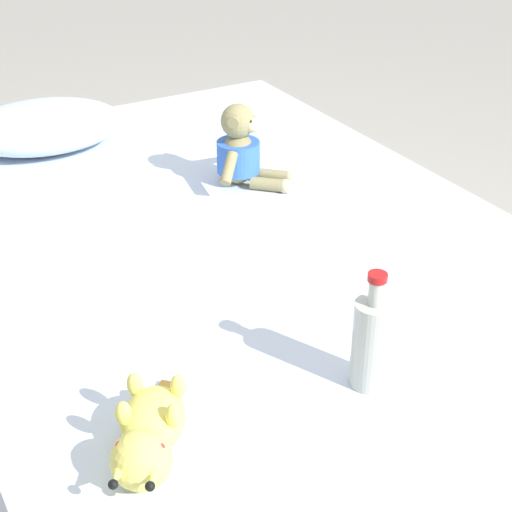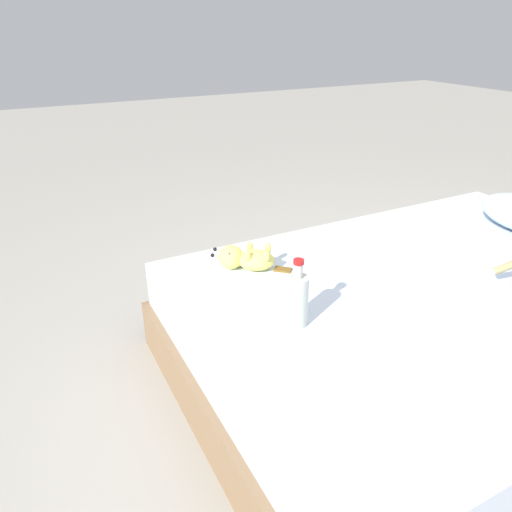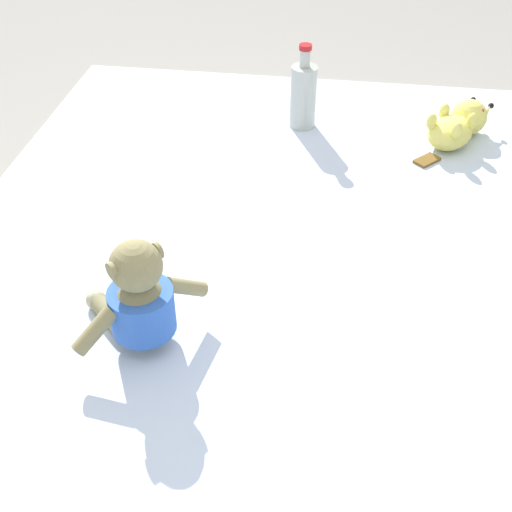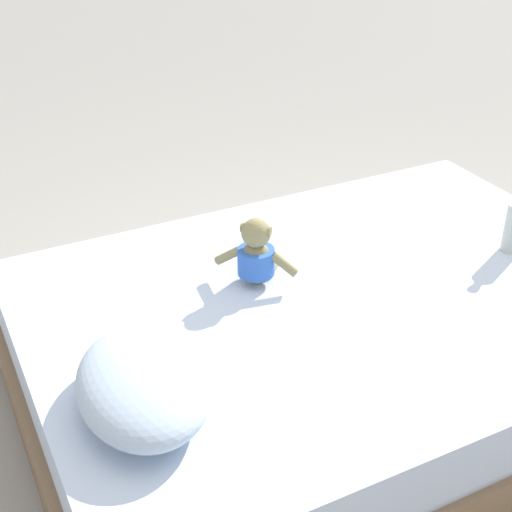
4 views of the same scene
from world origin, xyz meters
The scene contains 5 objects.
ground_plane centered at (0.00, 0.00, 0.00)m, with size 16.00×16.00×0.00m, color #9E998E.
bed centered at (0.00, 0.00, 0.20)m, with size 1.47×2.08×0.41m.
plush_monkey centered at (0.19, 0.22, 0.51)m, with size 0.26×0.26×0.24m.
plush_yellow_creature centered at (-0.47, -0.65, 0.46)m, with size 0.23×0.30×0.10m.
glass_bottle centered at (-0.04, -0.68, 0.51)m, with size 0.07×0.07×0.24m.
Camera 3 is at (-0.16, 1.10, 1.36)m, focal length 47.83 mm.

